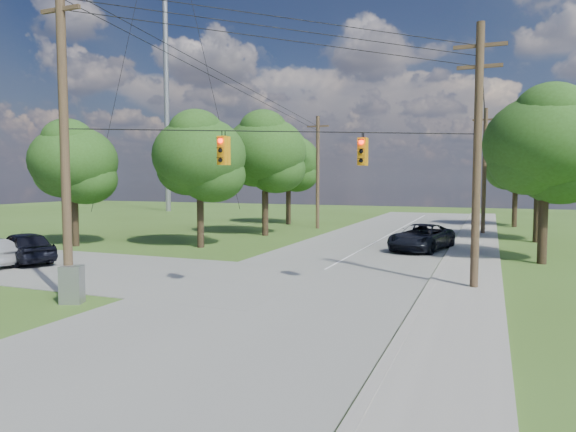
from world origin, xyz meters
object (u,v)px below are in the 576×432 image
at_px(control_cabinet, 72,285).
at_px(car_main_north, 421,237).
at_px(pole_north_e, 484,170).
at_px(car_cross_dark, 24,247).
at_px(pole_ne, 477,153).
at_px(pole_sw, 64,128).
at_px(pole_north_w, 318,171).

bearing_deg(control_cabinet, car_main_north, 40.48).
bearing_deg(pole_north_e, car_cross_dark, -132.96).
xyz_separation_m(car_main_north, control_cabinet, (-9.87, -18.49, -0.16)).
distance_m(pole_north_e, car_cross_dark, 32.91).
bearing_deg(pole_ne, pole_sw, -150.62).
height_order(pole_ne, pole_north_w, pole_ne).
bearing_deg(car_cross_dark, pole_sw, 79.90).
xyz_separation_m(pole_north_e, pole_north_w, (-13.90, 0.00, 0.00)).
relative_size(pole_sw, car_main_north, 2.08).
bearing_deg(pole_ne, pole_north_e, 90.00).
bearing_deg(pole_north_w, pole_north_e, 0.00).
relative_size(pole_sw, pole_ne, 1.14).
bearing_deg(car_cross_dark, pole_ne, 117.94).
relative_size(pole_north_w, car_cross_dark, 2.03).
distance_m(pole_sw, car_cross_dark, 11.74).
distance_m(pole_ne, car_main_north, 12.23).
bearing_deg(control_cabinet, pole_north_w, 69.79).
relative_size(car_cross_dark, car_main_north, 0.85).
bearing_deg(pole_north_e, pole_ne, -90.00).
relative_size(pole_sw, pole_north_e, 1.20).
bearing_deg(pole_ne, control_cabinet, -149.87).
distance_m(pole_sw, pole_ne, 15.51).
distance_m(pole_sw, control_cabinet, 5.56).
height_order(car_main_north, control_cabinet, car_main_north).
bearing_deg(car_cross_dark, car_main_north, 147.04).
distance_m(pole_sw, pole_north_e, 32.55).
bearing_deg(car_main_north, pole_sw, -105.17).
bearing_deg(pole_ne, car_main_north, 107.49).
relative_size(pole_north_e, car_main_north, 1.73).
xyz_separation_m(pole_sw, control_cabinet, (0.23, -0.10, -5.55)).
xyz_separation_m(pole_ne, car_main_north, (-3.40, 10.79, -4.64)).
xyz_separation_m(pole_north_w, car_main_north, (10.50, -11.21, -4.30)).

